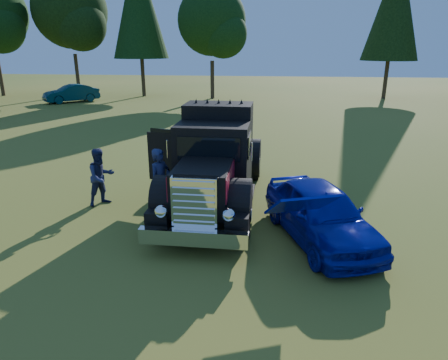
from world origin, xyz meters
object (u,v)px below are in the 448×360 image
spectator_far (101,177)px  distant_teal_car (71,93)px  diamond_t_truck (215,165)px  hotrod_coupe (320,213)px  spectator_near (161,183)px

spectator_far → distant_teal_car: spectator_far is taller
diamond_t_truck → hotrod_coupe: 3.56m
spectator_far → hotrod_coupe: bearing=-65.5°
spectator_far → distant_teal_car: size_ratio=0.39×
hotrod_coupe → spectator_far: bearing=166.1°
spectator_far → spectator_near: bearing=-68.7°
hotrod_coupe → distant_teal_car: size_ratio=1.00×
diamond_t_truck → spectator_near: (-1.39, -0.97, -0.29)m
distant_teal_car → spectator_near: bearing=-12.6°
hotrod_coupe → diamond_t_truck: bearing=146.9°
spectator_far → distant_teal_car: bearing=67.6°
distant_teal_car → spectator_far: bearing=-15.7°
hotrod_coupe → spectator_near: 4.45m
spectator_near → spectator_far: spectator_near is taller
diamond_t_truck → spectator_near: size_ratio=3.61×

